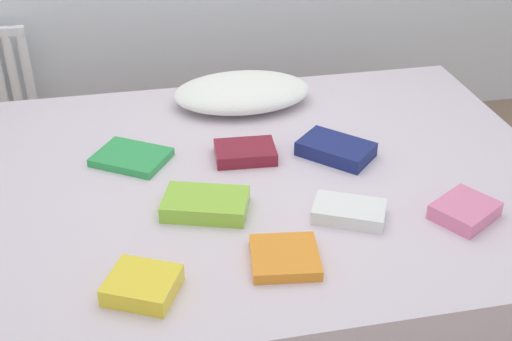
{
  "coord_description": "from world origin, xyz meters",
  "views": [
    {
      "loc": [
        -0.38,
        -1.81,
        1.64
      ],
      "look_at": [
        0.0,
        0.05,
        0.48
      ],
      "focal_mm": 46.51,
      "sensor_mm": 36.0,
      "label": 1
    }
  ],
  "objects_px": {
    "textbook_green": "(131,157)",
    "textbook_lime": "(206,204)",
    "textbook_maroon": "(245,152)",
    "textbook_orange": "(285,257)",
    "textbook_pink": "(465,211)",
    "textbook_navy": "(336,149)",
    "textbook_yellow": "(142,285)",
    "textbook_white": "(349,211)",
    "bed": "(259,235)",
    "pillow": "(242,92)"
  },
  "relations": [
    {
      "from": "textbook_green",
      "to": "textbook_maroon",
      "type": "height_order",
      "value": "textbook_maroon"
    },
    {
      "from": "textbook_yellow",
      "to": "textbook_green",
      "type": "height_order",
      "value": "textbook_yellow"
    },
    {
      "from": "textbook_yellow",
      "to": "textbook_white",
      "type": "bearing_deg",
      "value": 44.59
    },
    {
      "from": "textbook_yellow",
      "to": "textbook_pink",
      "type": "relative_size",
      "value": 0.98
    },
    {
      "from": "textbook_navy",
      "to": "textbook_white",
      "type": "distance_m",
      "value": 0.36
    },
    {
      "from": "textbook_orange",
      "to": "textbook_maroon",
      "type": "bearing_deg",
      "value": 97.56
    },
    {
      "from": "textbook_maroon",
      "to": "textbook_white",
      "type": "relative_size",
      "value": 0.97
    },
    {
      "from": "textbook_green",
      "to": "textbook_maroon",
      "type": "distance_m",
      "value": 0.38
    },
    {
      "from": "textbook_white",
      "to": "textbook_orange",
      "type": "distance_m",
      "value": 0.28
    },
    {
      "from": "textbook_pink",
      "to": "textbook_orange",
      "type": "relative_size",
      "value": 0.96
    },
    {
      "from": "textbook_pink",
      "to": "bed",
      "type": "bearing_deg",
      "value": 114.58
    },
    {
      "from": "bed",
      "to": "textbook_orange",
      "type": "relative_size",
      "value": 11.06
    },
    {
      "from": "textbook_pink",
      "to": "textbook_white",
      "type": "bearing_deg",
      "value": 137.14
    },
    {
      "from": "textbook_white",
      "to": "textbook_green",
      "type": "bearing_deg",
      "value": 168.7
    },
    {
      "from": "pillow",
      "to": "textbook_lime",
      "type": "xyz_separation_m",
      "value": [
        -0.24,
        -0.7,
        -0.03
      ]
    },
    {
      "from": "textbook_pink",
      "to": "textbook_white",
      "type": "xyz_separation_m",
      "value": [
        -0.33,
        0.07,
        -0.0
      ]
    },
    {
      "from": "textbook_white",
      "to": "bed",
      "type": "bearing_deg",
      "value": 150.73
    },
    {
      "from": "textbook_pink",
      "to": "textbook_orange",
      "type": "xyz_separation_m",
      "value": [
        -0.57,
        -0.1,
        -0.01
      ]
    },
    {
      "from": "textbook_yellow",
      "to": "textbook_lime",
      "type": "distance_m",
      "value": 0.39
    },
    {
      "from": "bed",
      "to": "textbook_orange",
      "type": "height_order",
      "value": "textbook_orange"
    },
    {
      "from": "textbook_pink",
      "to": "textbook_white",
      "type": "distance_m",
      "value": 0.34
    },
    {
      "from": "textbook_pink",
      "to": "textbook_white",
      "type": "relative_size",
      "value": 0.83
    },
    {
      "from": "textbook_green",
      "to": "textbook_orange",
      "type": "bearing_deg",
      "value": -25.98
    },
    {
      "from": "bed",
      "to": "textbook_orange",
      "type": "bearing_deg",
      "value": -93.15
    },
    {
      "from": "textbook_green",
      "to": "textbook_lime",
      "type": "xyz_separation_m",
      "value": [
        0.2,
        -0.34,
        0.01
      ]
    },
    {
      "from": "textbook_yellow",
      "to": "textbook_pink",
      "type": "xyz_separation_m",
      "value": [
        0.95,
        0.14,
        -0.0
      ]
    },
    {
      "from": "textbook_pink",
      "to": "textbook_navy",
      "type": "distance_m",
      "value": 0.5
    },
    {
      "from": "textbook_maroon",
      "to": "textbook_navy",
      "type": "bearing_deg",
      "value": -4.91
    },
    {
      "from": "textbook_navy",
      "to": "textbook_lime",
      "type": "bearing_deg",
      "value": -108.68
    },
    {
      "from": "textbook_green",
      "to": "textbook_lime",
      "type": "relative_size",
      "value": 0.94
    },
    {
      "from": "textbook_green",
      "to": "textbook_white",
      "type": "relative_size",
      "value": 1.12
    },
    {
      "from": "textbook_maroon",
      "to": "textbook_orange",
      "type": "xyz_separation_m",
      "value": [
        0.0,
        -0.56,
        -0.01
      ]
    },
    {
      "from": "textbook_white",
      "to": "textbook_maroon",
      "type": "bearing_deg",
      "value": 145.86
    },
    {
      "from": "textbook_maroon",
      "to": "textbook_white",
      "type": "xyz_separation_m",
      "value": [
        0.23,
        -0.4,
        -0.0
      ]
    },
    {
      "from": "pillow",
      "to": "textbook_navy",
      "type": "xyz_separation_m",
      "value": [
        0.24,
        -0.46,
        -0.03
      ]
    },
    {
      "from": "textbook_yellow",
      "to": "textbook_green",
      "type": "relative_size",
      "value": 0.73
    },
    {
      "from": "textbook_navy",
      "to": "textbook_orange",
      "type": "xyz_separation_m",
      "value": [
        -0.31,
        -0.52,
        -0.01
      ]
    },
    {
      "from": "textbook_yellow",
      "to": "textbook_navy",
      "type": "relative_size",
      "value": 0.71
    },
    {
      "from": "textbook_yellow",
      "to": "pillow",
      "type": "bearing_deg",
      "value": 92.37
    },
    {
      "from": "bed",
      "to": "textbook_maroon",
      "type": "height_order",
      "value": "textbook_maroon"
    },
    {
      "from": "bed",
      "to": "textbook_orange",
      "type": "distance_m",
      "value": 0.53
    },
    {
      "from": "bed",
      "to": "textbook_yellow",
      "type": "xyz_separation_m",
      "value": [
        -0.41,
        -0.51,
        0.28
      ]
    },
    {
      "from": "textbook_pink",
      "to": "textbook_maroon",
      "type": "xyz_separation_m",
      "value": [
        -0.57,
        0.47,
        -0.0
      ]
    },
    {
      "from": "bed",
      "to": "textbook_maroon",
      "type": "distance_m",
      "value": 0.3
    },
    {
      "from": "textbook_white",
      "to": "textbook_orange",
      "type": "xyz_separation_m",
      "value": [
        -0.23,
        -0.16,
        -0.01
      ]
    },
    {
      "from": "textbook_navy",
      "to": "pillow",
      "type": "bearing_deg",
      "value": 162.34
    },
    {
      "from": "textbook_orange",
      "to": "textbook_white",
      "type": "bearing_deg",
      "value": 42.1
    },
    {
      "from": "textbook_pink",
      "to": "textbook_green",
      "type": "height_order",
      "value": "textbook_pink"
    },
    {
      "from": "pillow",
      "to": "textbook_pink",
      "type": "xyz_separation_m",
      "value": [
        0.5,
        -0.88,
        -0.03
      ]
    },
    {
      "from": "bed",
      "to": "textbook_lime",
      "type": "bearing_deg",
      "value": -138.24
    }
  ]
}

